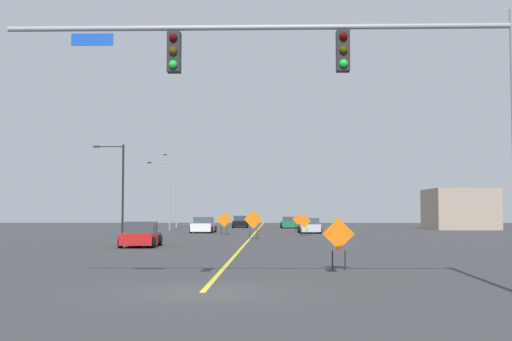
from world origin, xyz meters
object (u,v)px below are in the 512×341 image
at_px(street_lamp_mid_left, 168,191).
at_px(construction_sign_median_near, 339,237).
at_px(construction_sign_right_shoulder, 298,220).
at_px(car_silver_approaching, 310,226).
at_px(car_red_near, 141,235).
at_px(street_lamp_near_right, 176,187).
at_px(car_green_mid, 289,223).
at_px(car_black_far, 240,222).
at_px(street_lamp_far_left, 120,185).
at_px(construction_sign_median_far, 224,220).
at_px(construction_sign_right_lane, 304,222).
at_px(car_white_distant, 203,226).
at_px(traffic_signal_assembly, 343,77).
at_px(construction_sign_left_shoulder, 253,221).

bearing_deg(street_lamp_mid_left, construction_sign_median_near, -74.07).
bearing_deg(construction_sign_right_shoulder, car_silver_approaching, -77.08).
bearing_deg(car_red_near, street_lamp_near_right, 95.65).
relative_size(car_green_mid, car_black_far, 0.98).
bearing_deg(construction_sign_median_near, street_lamp_far_left, 117.10).
height_order(street_lamp_near_right, car_silver_approaching, street_lamp_near_right).
xyz_separation_m(construction_sign_right_shoulder, car_black_far, (-6.51, 16.49, -0.43)).
bearing_deg(car_black_far, street_lamp_near_right, -165.70).
bearing_deg(car_red_near, construction_sign_median_far, 80.56).
distance_m(construction_sign_median_far, car_black_far, 24.73).
xyz_separation_m(street_lamp_mid_left, construction_sign_right_shoulder, (13.48, -3.50, -2.99)).
bearing_deg(car_silver_approaching, street_lamp_mid_left, 152.08).
distance_m(construction_sign_median_far, construction_sign_right_lane, 7.49).
distance_m(construction_sign_right_shoulder, car_white_distant, 9.59).
relative_size(construction_sign_median_near, car_white_distant, 0.46).
bearing_deg(traffic_signal_assembly, construction_sign_median_near, 85.84).
relative_size(traffic_signal_assembly, car_green_mid, 3.28).
xyz_separation_m(street_lamp_near_right, street_lamp_mid_left, (0.77, -11.02, -0.82)).
bearing_deg(car_red_near, street_lamp_mid_left, 96.22).
relative_size(street_lamp_mid_left, construction_sign_median_near, 3.98).
bearing_deg(construction_sign_right_lane, car_green_mid, 91.51).
relative_size(street_lamp_near_right, car_green_mid, 2.24).
height_order(construction_sign_right_shoulder, construction_sign_median_near, construction_sign_median_near).
relative_size(street_lamp_far_left, car_red_near, 1.80).
bearing_deg(car_white_distant, construction_sign_right_shoulder, 19.85).
xyz_separation_m(construction_sign_left_shoulder, construction_sign_right_lane, (4.00, 5.84, -0.23)).
xyz_separation_m(traffic_signal_assembly, construction_sign_right_lane, (0.69, 38.83, -4.39)).
xyz_separation_m(traffic_signal_assembly, street_lamp_far_left, (-13.46, 33.88, -1.50)).
bearing_deg(construction_sign_left_shoulder, street_lamp_near_right, 108.18).
xyz_separation_m(construction_sign_right_shoulder, construction_sign_left_shoulder, (-3.86, -17.14, 0.23)).
bearing_deg(traffic_signal_assembly, construction_sign_right_shoulder, 89.38).
xyz_separation_m(street_lamp_near_right, car_green_mid, (13.72, -0.17, -4.27)).
relative_size(construction_sign_median_far, car_white_distant, 0.50).
bearing_deg(car_silver_approaching, construction_sign_left_shoulder, -110.30).
xyz_separation_m(car_green_mid, car_white_distant, (-8.49, -17.61, 0.02)).
bearing_deg(street_lamp_mid_left, car_white_distant, -56.54).
height_order(street_lamp_near_right, construction_sign_right_lane, street_lamp_near_right).
bearing_deg(car_green_mid, car_white_distant, -115.74).
relative_size(street_lamp_mid_left, car_green_mid, 1.81).
xyz_separation_m(construction_sign_median_far, car_silver_approaching, (7.64, 4.09, -0.59)).
relative_size(car_red_near, car_black_far, 0.96).
bearing_deg(construction_sign_median_far, street_lamp_far_left, -132.43).
xyz_separation_m(traffic_signal_assembly, construction_sign_right_shoulder, (0.55, 50.13, -4.39)).
height_order(street_lamp_far_left, street_lamp_mid_left, street_lamp_mid_left).
bearing_deg(street_lamp_far_left, car_red_near, -71.63).
height_order(traffic_signal_assembly, car_white_distant, traffic_signal_assembly).
bearing_deg(construction_sign_right_shoulder, construction_sign_right_lane, -89.25).
distance_m(car_red_near, car_black_far, 44.90).
bearing_deg(car_white_distant, car_green_mid, 64.26).
distance_m(traffic_signal_assembly, construction_sign_right_shoulder, 50.32).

